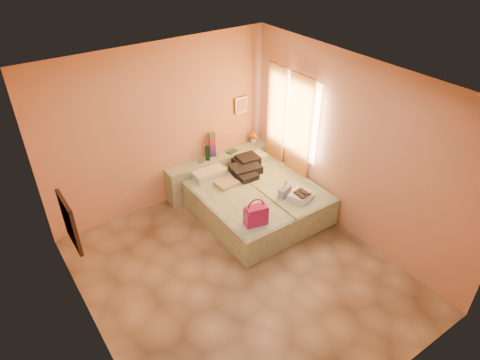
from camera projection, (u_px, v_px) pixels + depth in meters
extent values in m
plane|color=tan|center=(241.00, 275.00, 6.13)|extent=(4.50, 4.50, 0.00)
cube|color=tan|center=(161.00, 129.00, 6.91)|extent=(4.00, 0.02, 2.80)
cube|color=tan|center=(82.00, 259.00, 4.40)|extent=(0.02, 4.50, 2.80)
cube|color=tan|center=(352.00, 150.00, 6.32)|extent=(0.02, 4.50, 2.80)
cube|color=silver|center=(241.00, 89.00, 4.59)|extent=(4.00, 4.50, 0.02)
cube|color=beige|center=(295.00, 115.00, 7.11)|extent=(0.02, 1.10, 1.40)
cube|color=orange|center=(298.00, 138.00, 7.18)|extent=(0.05, 0.55, 2.20)
cube|color=orange|center=(276.00, 125.00, 7.59)|extent=(0.05, 0.45, 2.20)
cube|color=black|center=(69.00, 223.00, 4.58)|extent=(0.04, 0.50, 0.60)
cube|color=#AA8A38|center=(241.00, 105.00, 7.60)|extent=(0.25, 0.04, 0.30)
cube|color=#AAB695|center=(219.00, 171.00, 7.86)|extent=(2.05, 0.30, 0.65)
cube|color=beige|center=(234.00, 210.00, 7.00)|extent=(0.91, 2.00, 0.50)
cube|color=beige|center=(277.00, 192.00, 7.43)|extent=(0.91, 2.00, 0.50)
cylinder|color=#12331B|center=(208.00, 153.00, 7.49)|extent=(0.10, 0.10, 0.28)
cube|color=#B1156A|center=(212.00, 144.00, 7.57)|extent=(0.12, 0.12, 0.45)
cylinder|color=#47835C|center=(201.00, 161.00, 7.50)|extent=(0.13, 0.13, 0.03)
cube|color=#2A4F36|center=(232.00, 151.00, 7.79)|extent=(0.20, 0.17, 0.03)
cube|color=white|center=(253.00, 137.00, 8.04)|extent=(0.22, 0.22, 0.25)
cube|color=#B1156A|center=(256.00, 215.00, 6.23)|extent=(0.37, 0.26, 0.31)
cube|color=tan|center=(227.00, 183.00, 7.15)|extent=(0.37, 0.30, 0.06)
cube|color=black|center=(248.00, 167.00, 7.48)|extent=(0.61, 0.61, 0.17)
cube|color=#394689|center=(285.00, 192.00, 6.86)|extent=(0.28, 0.19, 0.16)
cube|color=silver|center=(301.00, 196.00, 6.81)|extent=(0.43, 0.40, 0.10)
cube|color=black|center=(302.00, 194.00, 6.76)|extent=(0.18, 0.23, 0.02)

